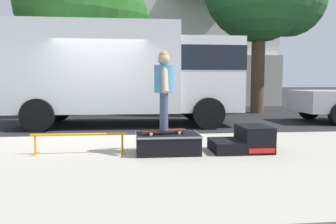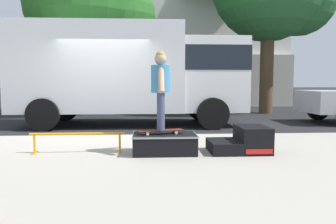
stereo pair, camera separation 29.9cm
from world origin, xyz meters
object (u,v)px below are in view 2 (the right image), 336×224
(skateboard, at_px, (161,131))
(grind_rail, at_px, (77,137))
(kicker_ramp, at_px, (243,141))
(skater_kid, at_px, (161,84))
(skate_box, at_px, (164,143))
(box_truck, at_px, (132,70))
(street_tree_main, at_px, (92,6))

(skateboard, bearing_deg, grind_rail, 174.83)
(kicker_ramp, xyz_separation_m, skater_kid, (-1.45, -0.02, 1.01))
(skate_box, distance_m, skater_kid, 1.02)
(skate_box, distance_m, box_truck, 4.99)
(skateboard, bearing_deg, kicker_ramp, 0.85)
(grind_rail, height_order, skateboard, skateboard)
(skateboard, relative_size, street_tree_main, 0.12)
(skater_kid, height_order, street_tree_main, street_tree_main)
(skater_kid, bearing_deg, skate_box, 19.04)
(grind_rail, relative_size, skateboard, 2.01)
(grind_rail, bearing_deg, box_truck, 81.06)
(skateboard, height_order, skater_kid, skater_kid)
(grind_rail, distance_m, skater_kid, 1.72)
(skate_box, height_order, grind_rail, grind_rail)
(street_tree_main, bearing_deg, box_truck, -63.57)
(street_tree_main, bearing_deg, kicker_ramp, -64.61)
(grind_rail, height_order, skater_kid, skater_kid)
(skateboard, distance_m, skater_kid, 0.80)
(box_truck, bearing_deg, street_tree_main, 116.43)
(skateboard, xyz_separation_m, box_truck, (-0.71, 4.75, 1.19))
(skate_box, bearing_deg, kicker_ramp, -0.02)
(skater_kid, relative_size, street_tree_main, 0.19)
(grind_rail, xyz_separation_m, skateboard, (1.44, -0.13, 0.12))
(grind_rail, height_order, street_tree_main, street_tree_main)
(skate_box, bearing_deg, skateboard, -160.96)
(kicker_ramp, height_order, skateboard, kicker_ramp)
(grind_rail, distance_m, street_tree_main, 9.16)
(skater_kid, bearing_deg, grind_rail, 174.83)
(kicker_ramp, height_order, box_truck, box_truck)
(grind_rail, xyz_separation_m, box_truck, (0.73, 4.62, 1.31))
(skater_kid, bearing_deg, kicker_ramp, 0.85)
(street_tree_main, bearing_deg, skater_kid, -73.38)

